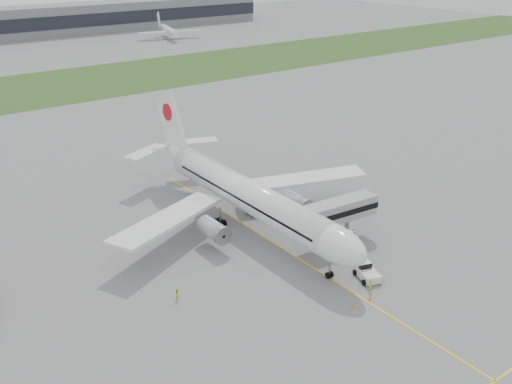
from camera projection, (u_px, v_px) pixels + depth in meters
ground at (263, 236)px, 88.67m from camera, size 600.00×600.00×0.00m
apron_markings at (283, 249)px, 85.00m from camera, size 70.00×70.00×0.04m
grass_strip at (28, 90)px, 176.78m from camera, size 600.00×50.00×0.02m
airliner at (244, 193)px, 89.98m from camera, size 48.13×53.95×17.88m
pushback_tug at (367, 271)px, 77.36m from camera, size 3.65×4.48×2.04m
jet_bridge at (330, 214)px, 84.12m from camera, size 15.23×4.44×6.97m
safety_cone_left at (352, 306)px, 71.16m from camera, size 0.38×0.38×0.52m
safety_cone_right at (370, 298)px, 72.67m from camera, size 0.43×0.43×0.58m
ground_crew_near at (370, 285)px, 74.30m from camera, size 0.79×0.68×1.82m
ground_crew_far at (178, 294)px, 72.62m from camera, size 0.93×0.98×1.59m
distant_aircraft_right at (170, 39)px, 270.77m from camera, size 35.48×33.10×11.27m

